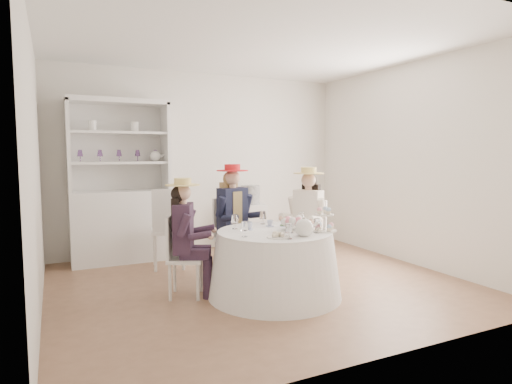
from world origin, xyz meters
name	(u,v)px	position (x,y,z in m)	size (l,w,h in m)	color
ground	(260,283)	(0.00, 0.00, 0.00)	(4.50, 4.50, 0.00)	brown
ceiling	(260,43)	(0.00, 0.00, 2.70)	(4.50, 4.50, 0.00)	white
wall_back	(203,162)	(0.00, 2.00, 1.35)	(4.50, 4.50, 0.00)	silver
wall_front	(385,175)	(0.00, -2.00, 1.35)	(4.50, 4.50, 0.00)	silver
wall_left	(35,170)	(-2.25, 0.00, 1.35)	(4.50, 4.50, 0.00)	silver
wall_right	(410,164)	(2.25, 0.00, 1.35)	(4.50, 4.50, 0.00)	silver
tea_table	(275,263)	(-0.04, -0.43, 0.34)	(1.40, 1.40, 0.69)	white
hutch	(121,205)	(-1.28, 1.76, 0.79)	(1.40, 0.72, 2.22)	silver
side_table	(250,226)	(0.68, 1.73, 0.35)	(0.45, 0.45, 0.69)	silver
hatbox	(250,195)	(0.68, 1.73, 0.84)	(0.29, 0.29, 0.29)	black
guest_left	(186,230)	(-0.89, -0.06, 0.70)	(0.52, 0.47, 1.24)	silver
guest_mid	(234,212)	(-0.12, 0.50, 0.77)	(0.51, 0.55, 1.36)	silver
guest_right	(307,214)	(0.71, 0.12, 0.75)	(0.57, 0.52, 1.32)	silver
spare_chair	(168,226)	(-0.79, 1.06, 0.56)	(0.50, 0.50, 1.05)	silver
teacup_a	(248,226)	(-0.27, -0.26, 0.73)	(0.10, 0.10, 0.08)	white
teacup_b	(270,224)	(0.04, -0.18, 0.72)	(0.07, 0.07, 0.06)	white
teacup_c	(284,224)	(0.18, -0.25, 0.72)	(0.08, 0.08, 0.06)	white
flower_bowl	(292,227)	(0.17, -0.43, 0.71)	(0.20, 0.20, 0.05)	white
flower_arrangement	(294,221)	(0.15, -0.51, 0.79)	(0.20, 0.21, 0.08)	pink
table_teapot	(304,228)	(0.09, -0.80, 0.77)	(0.26, 0.18, 0.19)	white
sandwich_plate	(278,236)	(-0.17, -0.75, 0.70)	(0.23, 0.23, 0.05)	white
cupcake_stand	(324,223)	(0.42, -0.67, 0.78)	(0.26, 0.26, 0.24)	white
stemware_set	(275,224)	(-0.04, -0.43, 0.76)	(0.90, 0.94, 0.15)	white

